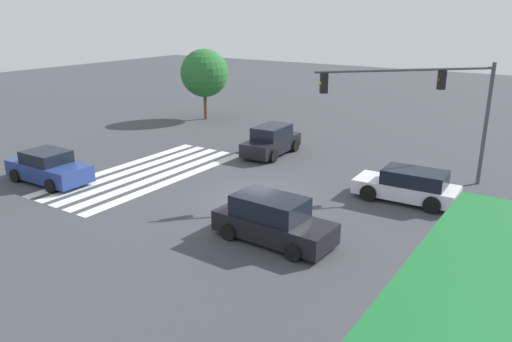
{
  "coord_description": "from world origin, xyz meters",
  "views": [
    {
      "loc": [
        17.03,
        11.36,
        7.87
      ],
      "look_at": [
        0.0,
        0.0,
        1.32
      ],
      "focal_mm": 35.0,
      "sensor_mm": 36.0,
      "label": 1
    }
  ],
  "objects_px": {
    "car_3": "(49,168)",
    "tree_corner_a": "(204,73)",
    "car_1": "(273,220)",
    "car_4": "(408,186)",
    "traffic_signal_mast": "(434,97)",
    "car_2": "(271,141)"
  },
  "relations": [
    {
      "from": "car_2",
      "to": "car_4",
      "type": "distance_m",
      "value": 9.4
    },
    {
      "from": "car_1",
      "to": "car_3",
      "type": "distance_m",
      "value": 12.44
    },
    {
      "from": "traffic_signal_mast",
      "to": "car_4",
      "type": "relative_size",
      "value": 1.37
    },
    {
      "from": "car_1",
      "to": "tree_corner_a",
      "type": "bearing_deg",
      "value": 137.59
    },
    {
      "from": "car_4",
      "to": "car_1",
      "type": "bearing_deg",
      "value": 65.06
    },
    {
      "from": "tree_corner_a",
      "to": "traffic_signal_mast",
      "type": "bearing_deg",
      "value": 70.62
    },
    {
      "from": "traffic_signal_mast",
      "to": "car_1",
      "type": "relative_size",
      "value": 1.36
    },
    {
      "from": "car_2",
      "to": "car_4",
      "type": "relative_size",
      "value": 0.98
    },
    {
      "from": "car_1",
      "to": "car_3",
      "type": "relative_size",
      "value": 1.01
    },
    {
      "from": "car_3",
      "to": "car_2",
      "type": "bearing_deg",
      "value": 57.02
    },
    {
      "from": "car_4",
      "to": "tree_corner_a",
      "type": "relative_size",
      "value": 0.83
    },
    {
      "from": "car_4",
      "to": "traffic_signal_mast",
      "type": "bearing_deg",
      "value": -95.74
    },
    {
      "from": "traffic_signal_mast",
      "to": "tree_corner_a",
      "type": "xyz_separation_m",
      "value": [
        -6.51,
        -18.51,
        -0.75
      ]
    },
    {
      "from": "car_3",
      "to": "tree_corner_a",
      "type": "xyz_separation_m",
      "value": [
        -15.75,
        -3.14,
        2.78
      ]
    },
    {
      "from": "car_2",
      "to": "tree_corner_a",
      "type": "height_order",
      "value": "tree_corner_a"
    },
    {
      "from": "car_2",
      "to": "car_4",
      "type": "bearing_deg",
      "value": 68.58
    },
    {
      "from": "car_2",
      "to": "car_3",
      "type": "relative_size",
      "value": 0.98
    },
    {
      "from": "traffic_signal_mast",
      "to": "car_4",
      "type": "xyz_separation_m",
      "value": [
        2.18,
        -0.14,
        -3.54
      ]
    },
    {
      "from": "traffic_signal_mast",
      "to": "car_3",
      "type": "height_order",
      "value": "traffic_signal_mast"
    },
    {
      "from": "car_1",
      "to": "car_4",
      "type": "relative_size",
      "value": 1.01
    },
    {
      "from": "traffic_signal_mast",
      "to": "car_3",
      "type": "relative_size",
      "value": 1.37
    },
    {
      "from": "car_3",
      "to": "tree_corner_a",
      "type": "distance_m",
      "value": 16.3
    }
  ]
}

